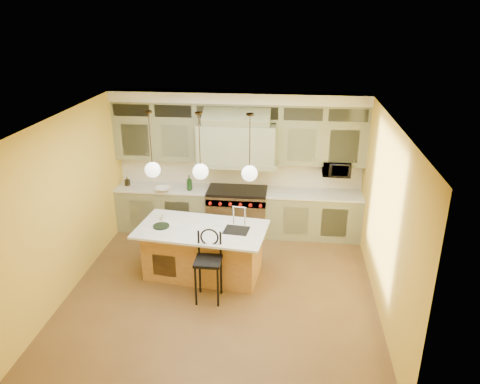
# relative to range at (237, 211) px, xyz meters

# --- Properties ---
(floor) EXTENTS (5.00, 5.00, 0.00)m
(floor) POSITION_rel_range_xyz_m (0.00, -2.14, -0.49)
(floor) COLOR brown
(floor) RESTS_ON ground
(ceiling) EXTENTS (5.00, 5.00, 0.00)m
(ceiling) POSITION_rel_range_xyz_m (0.00, -2.14, 2.41)
(ceiling) COLOR white
(ceiling) RESTS_ON wall_back
(wall_back) EXTENTS (5.00, 0.00, 5.00)m
(wall_back) POSITION_rel_range_xyz_m (0.00, 0.36, 0.96)
(wall_back) COLOR gold
(wall_back) RESTS_ON ground
(wall_front) EXTENTS (5.00, 0.00, 5.00)m
(wall_front) POSITION_rel_range_xyz_m (0.00, -4.64, 0.96)
(wall_front) COLOR gold
(wall_front) RESTS_ON ground
(wall_left) EXTENTS (0.00, 5.00, 5.00)m
(wall_left) POSITION_rel_range_xyz_m (-2.50, -2.14, 0.96)
(wall_left) COLOR gold
(wall_left) RESTS_ON ground
(wall_right) EXTENTS (0.00, 5.00, 5.00)m
(wall_right) POSITION_rel_range_xyz_m (2.50, -2.14, 0.96)
(wall_right) COLOR gold
(wall_right) RESTS_ON ground
(back_cabinetry) EXTENTS (5.00, 0.77, 2.90)m
(back_cabinetry) POSITION_rel_range_xyz_m (0.00, 0.09, 0.94)
(back_cabinetry) COLOR gray
(back_cabinetry) RESTS_ON floor
(range) EXTENTS (1.20, 0.74, 0.96)m
(range) POSITION_rel_range_xyz_m (0.00, 0.00, 0.00)
(range) COLOR silver
(range) RESTS_ON floor
(kitchen_island) EXTENTS (2.29, 1.40, 1.35)m
(kitchen_island) POSITION_rel_range_xyz_m (-0.39, -1.70, -0.01)
(kitchen_island) COLOR olive
(kitchen_island) RESTS_ON floor
(counter_stool) EXTENTS (0.41, 0.41, 1.18)m
(counter_stool) POSITION_rel_range_xyz_m (-0.17, -2.41, 0.19)
(counter_stool) COLOR black
(counter_stool) RESTS_ON floor
(microwave) EXTENTS (0.54, 0.37, 0.30)m
(microwave) POSITION_rel_range_xyz_m (1.95, 0.11, 0.96)
(microwave) COLOR black
(microwave) RESTS_ON back_cabinetry
(oil_bottle_a) EXTENTS (0.13, 0.13, 0.31)m
(oil_bottle_a) POSITION_rel_range_xyz_m (-0.96, -0.10, 0.61)
(oil_bottle_a) COLOR #143416
(oil_bottle_a) RESTS_ON back_cabinetry
(oil_bottle_b) EXTENTS (0.09, 0.10, 0.19)m
(oil_bottle_b) POSITION_rel_range_xyz_m (-2.30, 0.01, 0.55)
(oil_bottle_b) COLOR black
(oil_bottle_b) RESTS_ON back_cabinetry
(fruit_bowl) EXTENTS (0.36, 0.36, 0.08)m
(fruit_bowl) POSITION_rel_range_xyz_m (-1.48, -0.22, 0.49)
(fruit_bowl) COLOR white
(fruit_bowl) RESTS_ON back_cabinetry
(cup) EXTENTS (0.10, 0.10, 0.10)m
(cup) POSITION_rel_range_xyz_m (-1.15, -1.52, 0.48)
(cup) COLOR silver
(cup) RESTS_ON kitchen_island
(pendant_left) EXTENTS (0.26, 0.26, 1.11)m
(pendant_left) POSITION_rel_range_xyz_m (-1.20, -1.69, 1.46)
(pendant_left) COLOR #2D2319
(pendant_left) RESTS_ON ceiling
(pendant_center) EXTENTS (0.26, 0.26, 1.11)m
(pendant_center) POSITION_rel_range_xyz_m (-0.40, -1.69, 1.46)
(pendant_center) COLOR #2D2319
(pendant_center) RESTS_ON ceiling
(pendant_right) EXTENTS (0.26, 0.26, 1.11)m
(pendant_right) POSITION_rel_range_xyz_m (0.40, -1.69, 1.46)
(pendant_right) COLOR #2D2319
(pendant_right) RESTS_ON ceiling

